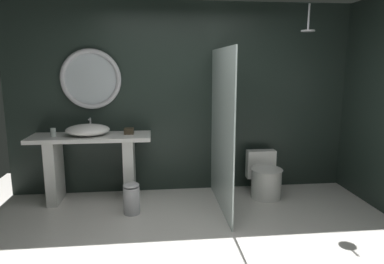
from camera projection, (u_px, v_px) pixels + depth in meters
name	position (u px, v px, depth m)	size (l,w,h in m)	color
ground_plane	(204.00, 257.00, 3.25)	(5.76, 5.76, 0.00)	silver
back_wall_panel	(185.00, 99.00, 4.85)	(4.80, 0.10, 2.60)	#1E2823
vanity_counter	(92.00, 160.00, 4.54)	(1.53, 0.53, 0.88)	silver
vessel_sink	(88.00, 130.00, 4.46)	(0.56, 0.46, 0.20)	white
tumbler_cup	(53.00, 132.00, 4.39)	(0.07, 0.07, 0.11)	silver
tissue_box	(129.00, 131.00, 4.56)	(0.12, 0.13, 0.07)	#3D3323
round_wall_mirror	(91.00, 79.00, 4.58)	(0.79, 0.07, 0.79)	#B7B7BC
shower_glass_panel	(222.00, 130.00, 4.23)	(0.02, 1.38, 1.96)	silver
rain_shower_head	(308.00, 28.00, 4.27)	(0.17, 0.17, 0.33)	#B7B7BC
toilet	(265.00, 178.00, 4.74)	(0.42, 0.57, 0.59)	white
waste_bin	(132.00, 198.00, 4.18)	(0.20, 0.20, 0.39)	#B7B7BC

